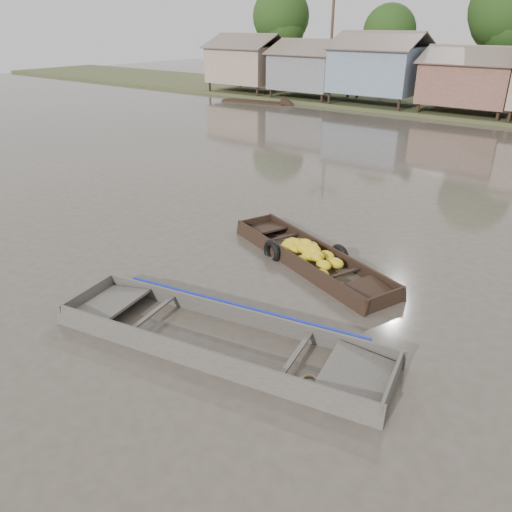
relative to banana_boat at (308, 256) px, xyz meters
The scene contains 3 objects.
ground 3.19m from the banana_boat, 90.82° to the right, with size 120.00×120.00×0.00m, color #474236.
banana_boat is the anchor object (origin of this frame).
viewer_boat 4.42m from the banana_boat, 81.22° to the right, with size 7.35×3.24×0.57m.
Camera 1 is at (6.48, -7.44, 5.99)m, focal length 35.00 mm.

